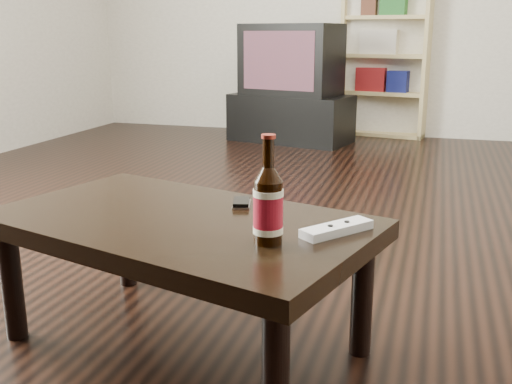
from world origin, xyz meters
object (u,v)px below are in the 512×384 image
(bookshelf, at_px, (387,52))
(coffee_table, at_px, (180,235))
(remote, at_px, (337,229))
(phone, at_px, (241,203))
(tv_stand, at_px, (291,118))
(beer_bottle, at_px, (268,206))
(tv, at_px, (292,60))

(bookshelf, relative_size, coffee_table, 1.18)
(coffee_table, distance_m, remote, 0.44)
(bookshelf, height_order, phone, bookshelf)
(bookshelf, xyz_separation_m, remote, (0.24, -3.98, -0.31))
(tv_stand, relative_size, bookshelf, 0.70)
(tv_stand, distance_m, phone, 3.28)
(phone, bearing_deg, beer_bottle, -76.03)
(tv, xyz_separation_m, phone, (0.63, -3.21, -0.27))
(beer_bottle, distance_m, phone, 0.34)
(coffee_table, bearing_deg, bookshelf, 87.22)
(phone, height_order, remote, remote)
(bookshelf, bearing_deg, tv_stand, -129.81)
(beer_bottle, height_order, phone, beer_bottle)
(tv_stand, relative_size, remote, 4.93)
(tv_stand, xyz_separation_m, phone, (0.63, -3.21, 0.20))
(phone, bearing_deg, coffee_table, -143.71)
(coffee_table, relative_size, phone, 11.08)
(tv, distance_m, beer_bottle, 3.60)
(remote, bearing_deg, tv_stand, 143.24)
(coffee_table, bearing_deg, phone, 51.64)
(remote, bearing_deg, tv, 143.25)
(tv_stand, height_order, bookshelf, bookshelf)
(bookshelf, relative_size, remote, 7.01)
(tv, height_order, bookshelf, bookshelf)
(tv, xyz_separation_m, bookshelf, (0.70, 0.60, 0.05))
(tv, xyz_separation_m, beer_bottle, (0.79, -3.50, -0.19))
(bookshelf, relative_size, beer_bottle, 5.21)
(tv, relative_size, coffee_table, 0.72)
(tv_stand, xyz_separation_m, remote, (0.94, -3.38, 0.21))
(tv_stand, relative_size, beer_bottle, 3.66)
(beer_bottle, bearing_deg, tv_stand, 102.78)
(beer_bottle, relative_size, phone, 2.52)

